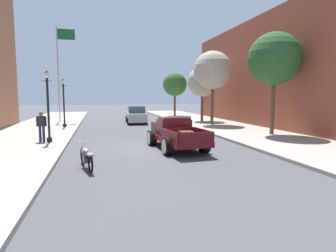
{
  "coord_description": "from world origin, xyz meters",
  "views": [
    {
      "loc": [
        -2.86,
        -14.53,
        2.68
      ],
      "look_at": [
        0.84,
        0.86,
        1.0
      ],
      "focal_mm": 31.04,
      "sensor_mm": 36.0,
      "label": 1
    }
  ],
  "objects_px": {
    "hotrod_truck_maroon": "(175,133)",
    "street_tree_second": "(213,70)",
    "car_background_silver": "(136,115)",
    "street_tree_nearest": "(274,59)",
    "street_lamp_near": "(48,101)",
    "flagpole": "(60,63)",
    "motorcycle_parked": "(86,157)",
    "street_lamp_far": "(64,99)",
    "street_tree_third": "(202,82)",
    "street_tree_farthest": "(175,84)",
    "pedestrian_sidewalk_left": "(42,125)"
  },
  "relations": [
    {
      "from": "car_background_silver",
      "to": "street_tree_nearest",
      "type": "height_order",
      "value": "street_tree_nearest"
    },
    {
      "from": "flagpole",
      "to": "street_tree_third",
      "type": "distance_m",
      "value": 13.9
    },
    {
      "from": "flagpole",
      "to": "street_tree_farthest",
      "type": "height_order",
      "value": "flagpole"
    },
    {
      "from": "car_background_silver",
      "to": "flagpole",
      "type": "bearing_deg",
      "value": 162.15
    },
    {
      "from": "motorcycle_parked",
      "to": "street_tree_second",
      "type": "xyz_separation_m",
      "value": [
        10.15,
        12.9,
        4.37
      ]
    },
    {
      "from": "street_lamp_near",
      "to": "street_tree_second",
      "type": "distance_m",
      "value": 14.39
    },
    {
      "from": "motorcycle_parked",
      "to": "street_tree_third",
      "type": "xyz_separation_m",
      "value": [
        10.51,
        16.4,
        3.55
      ]
    },
    {
      "from": "street_lamp_near",
      "to": "street_tree_third",
      "type": "height_order",
      "value": "street_tree_third"
    },
    {
      "from": "car_background_silver",
      "to": "street_lamp_near",
      "type": "distance_m",
      "value": 12.83
    },
    {
      "from": "street_lamp_near",
      "to": "street_tree_farthest",
      "type": "bearing_deg",
      "value": 57.08
    },
    {
      "from": "street_lamp_near",
      "to": "flagpole",
      "type": "bearing_deg",
      "value": 93.57
    },
    {
      "from": "hotrod_truck_maroon",
      "to": "street_tree_nearest",
      "type": "height_order",
      "value": "street_tree_nearest"
    },
    {
      "from": "hotrod_truck_maroon",
      "to": "flagpole",
      "type": "height_order",
      "value": "flagpole"
    },
    {
      "from": "street_lamp_near",
      "to": "flagpole",
      "type": "height_order",
      "value": "flagpole"
    },
    {
      "from": "pedestrian_sidewalk_left",
      "to": "flagpole",
      "type": "relative_size",
      "value": 0.18
    },
    {
      "from": "flagpole",
      "to": "street_lamp_near",
      "type": "bearing_deg",
      "value": -86.43
    },
    {
      "from": "street_lamp_far",
      "to": "flagpole",
      "type": "height_order",
      "value": "flagpole"
    },
    {
      "from": "street_lamp_far",
      "to": "street_tree_third",
      "type": "height_order",
      "value": "street_tree_third"
    },
    {
      "from": "motorcycle_parked",
      "to": "street_tree_second",
      "type": "relative_size",
      "value": 0.33
    },
    {
      "from": "street_lamp_far",
      "to": "pedestrian_sidewalk_left",
      "type": "bearing_deg",
      "value": -92.7
    },
    {
      "from": "motorcycle_parked",
      "to": "street_tree_third",
      "type": "distance_m",
      "value": 19.8
    },
    {
      "from": "motorcycle_parked",
      "to": "street_tree_nearest",
      "type": "distance_m",
      "value": 13.7
    },
    {
      "from": "street_lamp_near",
      "to": "street_tree_farthest",
      "type": "distance_m",
      "value": 22.02
    },
    {
      "from": "street_lamp_near",
      "to": "motorcycle_parked",
      "type": "bearing_deg",
      "value": -69.74
    },
    {
      "from": "street_lamp_near",
      "to": "street_tree_farthest",
      "type": "height_order",
      "value": "street_tree_farthest"
    },
    {
      "from": "hotrod_truck_maroon",
      "to": "street_lamp_far",
      "type": "xyz_separation_m",
      "value": [
        -6.41,
        10.39,
        1.63
      ]
    },
    {
      "from": "pedestrian_sidewalk_left",
      "to": "street_tree_third",
      "type": "height_order",
      "value": "street_tree_third"
    },
    {
      "from": "flagpole",
      "to": "street_tree_third",
      "type": "xyz_separation_m",
      "value": [
        13.49,
        -2.82,
        -1.78
      ]
    },
    {
      "from": "pedestrian_sidewalk_left",
      "to": "flagpole",
      "type": "xyz_separation_m",
      "value": [
        -0.43,
        13.22,
        4.68
      ]
    },
    {
      "from": "car_background_silver",
      "to": "street_tree_farthest",
      "type": "xyz_separation_m",
      "value": [
        5.79,
        7.29,
        3.26
      ]
    },
    {
      "from": "car_background_silver",
      "to": "street_tree_farthest",
      "type": "height_order",
      "value": "street_tree_farthest"
    },
    {
      "from": "car_background_silver",
      "to": "street_tree_nearest",
      "type": "distance_m",
      "value": 14.02
    },
    {
      "from": "car_background_silver",
      "to": "flagpole",
      "type": "distance_m",
      "value": 8.88
    },
    {
      "from": "hotrod_truck_maroon",
      "to": "street_tree_second",
      "type": "bearing_deg",
      "value": 58.37
    },
    {
      "from": "street_tree_farthest",
      "to": "street_tree_third",
      "type": "bearing_deg",
      "value": -84.77
    },
    {
      "from": "flagpole",
      "to": "street_tree_nearest",
      "type": "xyz_separation_m",
      "value": [
        14.48,
        -13.33,
        -0.79
      ]
    },
    {
      "from": "pedestrian_sidewalk_left",
      "to": "street_tree_third",
      "type": "bearing_deg",
      "value": 38.53
    },
    {
      "from": "hotrod_truck_maroon",
      "to": "street_tree_second",
      "type": "height_order",
      "value": "street_tree_second"
    },
    {
      "from": "hotrod_truck_maroon",
      "to": "flagpole",
      "type": "relative_size",
      "value": 0.55
    },
    {
      "from": "street_tree_second",
      "to": "street_tree_farthest",
      "type": "xyz_separation_m",
      "value": [
        -0.36,
        11.37,
        -0.78
      ]
    },
    {
      "from": "car_background_silver",
      "to": "street_tree_second",
      "type": "relative_size",
      "value": 0.69
    },
    {
      "from": "motorcycle_parked",
      "to": "street_lamp_near",
      "type": "bearing_deg",
      "value": 110.26
    },
    {
      "from": "pedestrian_sidewalk_left",
      "to": "hotrod_truck_maroon",
      "type": "bearing_deg",
      "value": -21.97
    },
    {
      "from": "motorcycle_parked",
      "to": "flagpole",
      "type": "xyz_separation_m",
      "value": [
        -2.99,
        19.22,
        5.33
      ]
    },
    {
      "from": "street_tree_nearest",
      "to": "car_background_silver",
      "type": "bearing_deg",
      "value": 124.09
    },
    {
      "from": "motorcycle_parked",
      "to": "street_lamp_near",
      "type": "relative_size",
      "value": 0.54
    },
    {
      "from": "street_lamp_near",
      "to": "street_tree_nearest",
      "type": "height_order",
      "value": "street_tree_nearest"
    },
    {
      "from": "street_tree_farthest",
      "to": "street_tree_nearest",
      "type": "bearing_deg",
      "value": -84.68
    },
    {
      "from": "pedestrian_sidewalk_left",
      "to": "street_tree_nearest",
      "type": "distance_m",
      "value": 14.58
    },
    {
      "from": "pedestrian_sidewalk_left",
      "to": "street_lamp_far",
      "type": "xyz_separation_m",
      "value": [
        0.36,
        7.65,
        1.3
      ]
    }
  ]
}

